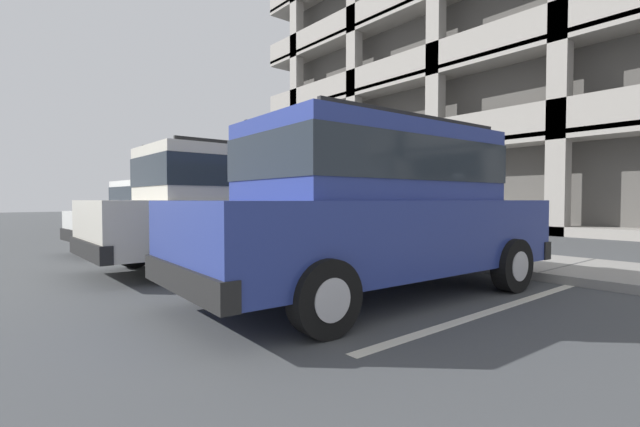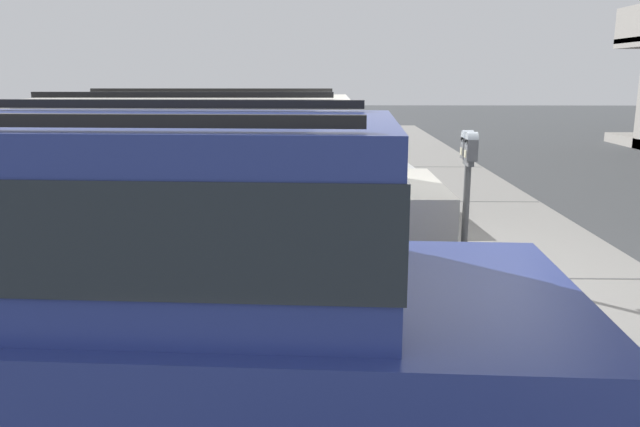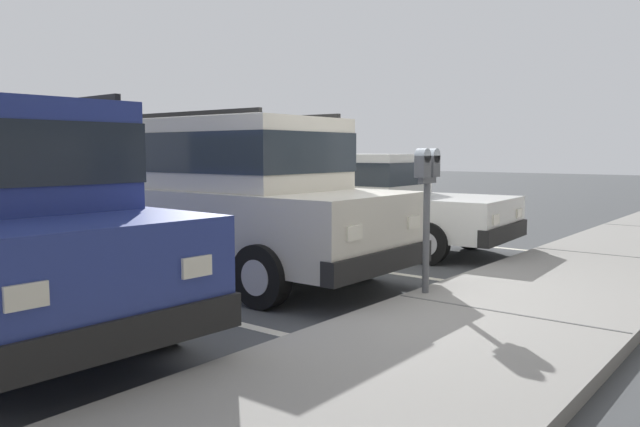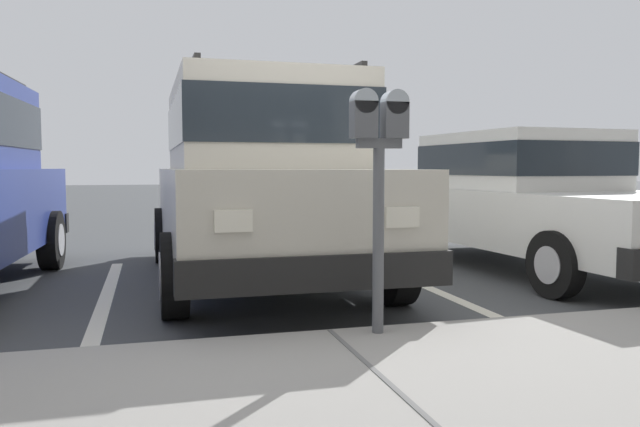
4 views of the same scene
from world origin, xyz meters
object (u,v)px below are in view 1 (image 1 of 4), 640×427
Objects in this scene: red_sedan at (175,214)px; dark_hatchback at (374,204)px; parking_meter_near at (340,195)px; silver_suv at (236,203)px.

dark_hatchback reaches higher than red_sedan.
red_sedan is 3.07× the size of parking_meter_near.
silver_suv is at bearing -5.76° from red_sedan.
dark_hatchback is at bearing -36.84° from parking_meter_near.
red_sedan is 0.94× the size of dark_hatchback.
silver_suv reaches higher than parking_meter_near.
red_sedan is at bearing -136.88° from parking_meter_near.
parking_meter_near is at bearing 145.82° from dark_hatchback.
red_sedan is 3.82m from parking_meter_near.
silver_suv is 2.71m from parking_meter_near.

